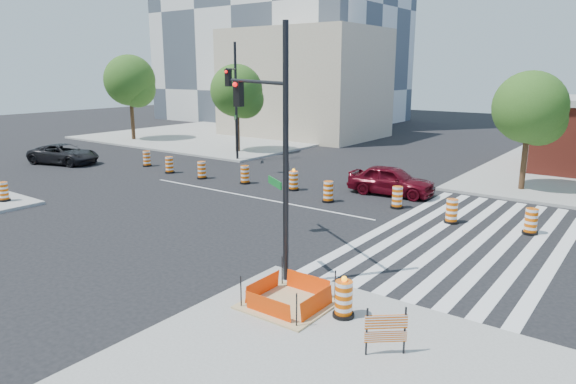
% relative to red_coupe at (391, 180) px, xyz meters
% --- Properties ---
extents(ground, '(120.00, 120.00, 0.00)m').
position_rel_red_coupe_xyz_m(ground, '(-5.49, -4.66, -0.76)').
color(ground, black).
rests_on(ground, ground).
extents(sidewalk_nw, '(22.00, 22.00, 0.15)m').
position_rel_red_coupe_xyz_m(sidewalk_nw, '(-23.49, 13.34, -0.68)').
color(sidewalk_nw, gray).
rests_on(sidewalk_nw, ground).
extents(crosswalk_east, '(6.75, 13.50, 0.01)m').
position_rel_red_coupe_xyz_m(crosswalk_east, '(5.46, -4.66, -0.75)').
color(crosswalk_east, silver).
rests_on(crosswalk_east, ground).
extents(lane_centerline, '(14.00, 0.12, 0.01)m').
position_rel_red_coupe_xyz_m(lane_centerline, '(-5.49, -4.66, -0.75)').
color(lane_centerline, silver).
rests_on(lane_centerline, ground).
extents(excavation_pit, '(2.20, 2.20, 0.90)m').
position_rel_red_coupe_xyz_m(excavation_pit, '(3.51, -13.66, -0.53)').
color(excavation_pit, tan).
rests_on(excavation_pit, ground).
extents(beige_midrise, '(14.00, 10.00, 10.00)m').
position_rel_red_coupe_xyz_m(beige_midrise, '(-17.49, 17.34, 4.24)').
color(beige_midrise, tan).
rests_on(beige_midrise, ground).
extents(red_coupe, '(4.58, 2.18, 1.51)m').
position_rel_red_coupe_xyz_m(red_coupe, '(0.00, 0.00, 0.00)').
color(red_coupe, '#4F0612').
rests_on(red_coupe, ground).
extents(dark_suv, '(5.31, 3.53, 1.35)m').
position_rel_red_coupe_xyz_m(dark_suv, '(-21.92, -5.09, -0.08)').
color(dark_suv, black).
rests_on(dark_suv, ground).
extents(signal_pole_se, '(4.84, 3.11, 7.45)m').
position_rel_red_coupe_xyz_m(signal_pole_se, '(1.10, -11.50, 3.82)').
color(signal_pole_se, black).
rests_on(signal_pole_se, ground).
extents(signal_pole_nw, '(3.77, 4.88, 7.97)m').
position_rel_red_coupe_xyz_m(signal_pole_nw, '(-12.15, 1.51, 4.13)').
color(signal_pole_nw, black).
rests_on(signal_pole_nw, ground).
extents(pit_drum, '(0.56, 0.56, 1.10)m').
position_rel_red_coupe_xyz_m(pit_drum, '(5.04, -13.38, -0.15)').
color(pit_drum, black).
rests_on(pit_drum, ground).
extents(sw_corner_drum, '(0.54, 0.54, 0.92)m').
position_rel_red_coupe_xyz_m(sw_corner_drum, '(-14.12, -12.78, -0.17)').
color(sw_corner_drum, black).
rests_on(sw_corner_drum, ground).
extents(barricade, '(0.75, 0.65, 1.12)m').
position_rel_red_coupe_xyz_m(barricade, '(6.69, -14.38, 0.01)').
color(barricade, '#DD5604').
rests_on(barricade, ground).
extents(tree_north_a, '(4.48, 4.48, 7.62)m').
position_rel_red_coupe_xyz_m(tree_north_a, '(-27.83, 5.20, 4.36)').
color(tree_north_a, '#382314').
rests_on(tree_north_a, ground).
extents(tree_north_b, '(3.97, 3.96, 6.74)m').
position_rel_red_coupe_xyz_m(tree_north_b, '(-15.52, 5.61, 3.77)').
color(tree_north_b, '#382314').
rests_on(tree_north_b, ground).
extents(tree_north_c, '(3.69, 3.69, 6.28)m').
position_rel_red_coupe_xyz_m(tree_north_c, '(5.30, 4.79, 3.46)').
color(tree_north_c, '#382314').
rests_on(tree_north_c, ground).
extents(median_drum_0, '(0.60, 0.60, 1.02)m').
position_rel_red_coupe_xyz_m(median_drum_0, '(-16.62, -2.31, -0.28)').
color(median_drum_0, black).
rests_on(median_drum_0, ground).
extents(median_drum_1, '(0.60, 0.60, 1.02)m').
position_rel_red_coupe_xyz_m(median_drum_1, '(-13.63, -2.96, -0.28)').
color(median_drum_1, black).
rests_on(median_drum_1, ground).
extents(median_drum_2, '(0.60, 0.60, 1.02)m').
position_rel_red_coupe_xyz_m(median_drum_2, '(-10.76, -2.97, -0.28)').
color(median_drum_2, black).
rests_on(median_drum_2, ground).
extents(median_drum_3, '(0.60, 0.60, 1.02)m').
position_rel_red_coupe_xyz_m(median_drum_3, '(-7.82, -2.47, -0.28)').
color(median_drum_3, black).
rests_on(median_drum_3, ground).
extents(median_drum_4, '(0.60, 0.60, 1.18)m').
position_rel_red_coupe_xyz_m(median_drum_4, '(-4.63, -2.17, -0.27)').
color(median_drum_4, black).
rests_on(median_drum_4, ground).
extents(median_drum_5, '(0.60, 0.60, 1.02)m').
position_rel_red_coupe_xyz_m(median_drum_5, '(-1.81, -3.19, -0.28)').
color(median_drum_5, black).
rests_on(median_drum_5, ground).
extents(median_drum_6, '(0.60, 0.60, 1.02)m').
position_rel_red_coupe_xyz_m(median_drum_6, '(1.38, -2.25, -0.28)').
color(median_drum_6, black).
rests_on(median_drum_6, ground).
extents(median_drum_7, '(0.60, 0.60, 1.02)m').
position_rel_red_coupe_xyz_m(median_drum_7, '(4.25, -3.12, -0.28)').
color(median_drum_7, black).
rests_on(median_drum_7, ground).
extents(median_drum_8, '(0.60, 0.60, 1.02)m').
position_rel_red_coupe_xyz_m(median_drum_8, '(7.26, -2.75, -0.28)').
color(median_drum_8, black).
rests_on(median_drum_8, ground).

